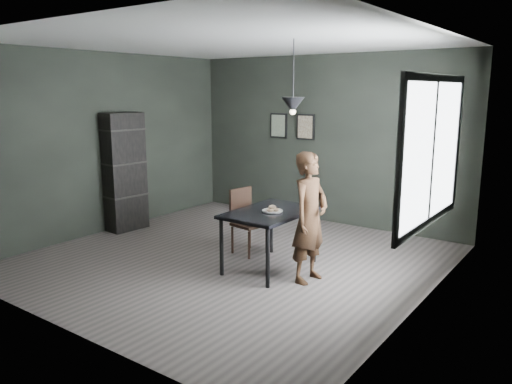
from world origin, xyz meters
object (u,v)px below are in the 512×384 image
Objects in this scene: white_plate at (272,211)px; shelf_unit at (124,172)px; wood_chair at (245,216)px; pendant_lamp at (293,105)px; cafe_table at (270,217)px; woman at (310,218)px.

white_plate is 2.99m from shelf_unit.
wood_chair is 1.04× the size of pendant_lamp.
white_plate is 0.12× the size of shelf_unit.
cafe_table is at bearing -158.20° from pendant_lamp.
pendant_lamp reaches higher than shelf_unit.
woman reaches higher than cafe_table.
shelf_unit is (-2.28, -0.18, 0.43)m from wood_chair.
white_plate is at bearing 1.69° from shelf_unit.
pendant_lamp is at bearing 33.66° from white_plate.
pendant_lamp is at bearing 68.83° from woman.
white_plate is 0.55m from woman.
wood_chair reaches higher than white_plate.
pendant_lamp is at bearing 21.80° from cafe_table.
shelf_unit reaches higher than white_plate.
woman is 3.53m from shelf_unit.
pendant_lamp is (-0.35, 0.16, 1.28)m from woman.
cafe_table is 1.39× the size of pendant_lamp.
shelf_unit reaches higher than wood_chair.
shelf_unit is at bearing 176.48° from white_plate.
pendant_lamp reaches higher than white_plate.
shelf_unit reaches higher than woman.
woman reaches higher than white_plate.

